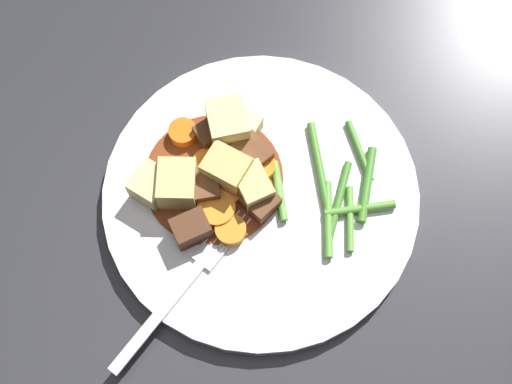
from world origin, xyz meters
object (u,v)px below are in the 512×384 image
Objects in this scene: potato_chunk_0 at (222,170)px; carrot_slice_2 at (212,209)px; meat_chunk_3 at (186,229)px; meat_chunk_0 at (198,188)px; dinner_plate at (256,195)px; potato_chunk_1 at (172,186)px; meat_chunk_1 at (247,154)px; carrot_slice_0 at (220,193)px; carrot_slice_1 at (261,168)px; potato_chunk_3 at (242,126)px; potato_chunk_4 at (248,184)px; carrot_slice_3 at (226,230)px; meat_chunk_2 at (206,133)px; carrot_slice_5 at (178,133)px; potato_chunk_5 at (223,124)px; fork at (180,283)px; carrot_slice_4 at (202,163)px; meat_chunk_4 at (257,202)px; potato_chunk_2 at (146,188)px.

carrot_slice_2 is at bearing 76.13° from potato_chunk_0.
meat_chunk_0 is at bearing -103.12° from meat_chunk_3.
dinner_plate is 0.08m from potato_chunk_1.
meat_chunk_0 is 0.95× the size of meat_chunk_1.
carrot_slice_0 is at bearing 6.35° from dinner_plate.
potato_chunk_1 reaches higher than carrot_slice_1.
dinner_plate is 0.07m from potato_chunk_3.
potato_chunk_4 reaches higher than carrot_slice_1.
carrot_slice_3 is 1.03× the size of meat_chunk_2.
potato_chunk_4 reaches higher than carrot_slice_5.
potato_chunk_1 is at bearing 55.01° from potato_chunk_5.
dinner_plate is 0.05m from meat_chunk_0.
potato_chunk_0 is at bearing -159.96° from potato_chunk_1.
potato_chunk_0 is at bearing -143.48° from meat_chunk_0.
meat_chunk_3 reaches higher than carrot_slice_2.
fork is at bearing 64.95° from meat_chunk_1.
meat_chunk_1 is at bearing -120.45° from carrot_slice_2.
potato_chunk_1 is 0.09m from potato_chunk_3.
meat_chunk_1 is (-0.03, -0.05, 0.00)m from carrot_slice_2.
dinner_plate is at bearing 152.88° from carrot_slice_4.
meat_chunk_2 is at bearing -94.52° from meat_chunk_0.
potato_chunk_4 is at bearing -176.76° from potato_chunk_1.
meat_chunk_0 reaches higher than carrot_slice_1.
potato_chunk_3 is (-0.01, -0.10, 0.00)m from carrot_slice_3.
meat_chunk_4 is at bearing 118.59° from potato_chunk_4.
potato_chunk_0 is at bearing -84.57° from carrot_slice_3.
carrot_slice_0 is 1.23× the size of meat_chunk_4.
carrot_slice_2 is (0.04, 0.02, 0.01)m from dinner_plate.
carrot_slice_0 is 0.06m from potato_chunk_5.
carrot_slice_1 is 0.69× the size of potato_chunk_1.
meat_chunk_4 is (-0.05, 0.04, 0.00)m from carrot_slice_4.
potato_chunk_5 is (0.03, -0.06, 0.03)m from dinner_plate.
carrot_slice_2 is 0.08m from carrot_slice_5.
carrot_slice_5 is 0.84× the size of meat_chunk_3.
potato_chunk_0 is 0.04m from meat_chunk_4.
meat_chunk_1 is 0.04m from meat_chunk_2.
carrot_slice_0 is at bearing 121.26° from carrot_slice_4.
fork is at bearing 83.06° from meat_chunk_2.
meat_chunk_2 is 0.86× the size of meat_chunk_3.
carrot_slice_4 is 0.75× the size of potato_chunk_2.
carrot_slice_5 is (0.05, -0.09, 0.00)m from carrot_slice_3.
meat_chunk_0 reaches higher than meat_chunk_2.
carrot_slice_1 is 0.06m from meat_chunk_0.
carrot_slice_4 is (0.01, -0.05, -0.00)m from carrot_slice_2.
potato_chunk_4 is 0.06m from potato_chunk_5.
dinner_plate is 0.03m from carrot_slice_1.
meat_chunk_0 is at bearing -12.62° from meat_chunk_4.
carrot_slice_3 is at bearing 110.56° from carrot_slice_4.
potato_chunk_5 reaches higher than meat_chunk_3.
potato_chunk_3 is (-0.02, -0.08, 0.00)m from carrot_slice_2.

